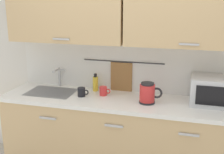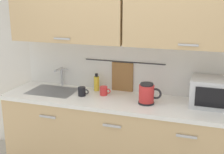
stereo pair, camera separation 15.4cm
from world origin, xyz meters
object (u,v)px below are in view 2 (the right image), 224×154
electric_kettle (147,94)px  mug_near_sink (82,92)px  microwave (215,92)px  mug_by_kettle (104,91)px  dish_soap_bottle (97,83)px

electric_kettle → mug_near_sink: electric_kettle is taller
microwave → mug_by_kettle: microwave is taller
microwave → mug_by_kettle: 1.12m
dish_soap_bottle → mug_by_kettle: 0.18m
microwave → electric_kettle: size_ratio=2.03×
microwave → dish_soap_bottle: 1.25m
mug_near_sink → mug_by_kettle: (0.21, 0.10, 0.00)m
electric_kettle → mug_by_kettle: (-0.49, 0.11, -0.05)m
dish_soap_bottle → mug_by_kettle: size_ratio=1.63×
dish_soap_bottle → mug_by_kettle: bearing=-43.5°
microwave → mug_near_sink: 1.34m
dish_soap_bottle → mug_near_sink: bearing=-109.9°
mug_near_sink → mug_by_kettle: 0.23m
electric_kettle → dish_soap_bottle: (-0.62, 0.23, -0.01)m
microwave → dish_soap_bottle: microwave is taller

